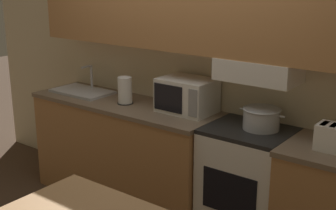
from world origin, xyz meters
TOP-DOWN VIEW (x-y plane):
  - ground_plane at (0.00, 0.00)m, footprint 16.00×16.00m
  - wall_back at (0.01, -0.06)m, footprint 5.45×0.38m
  - lower_counter_main at (-0.63, -0.28)m, footprint 1.81×0.59m
  - stove_range at (0.59, -0.26)m, footprint 0.62×0.53m
  - cooking_pot at (0.66, -0.21)m, footprint 0.36×0.28m
  - microwave at (-0.02, -0.19)m, footprint 0.44×0.33m
  - sink_basin at (-1.16, -0.28)m, footprint 0.57×0.34m
  - paper_towel_roll at (-0.59, -0.31)m, footprint 0.14×0.14m

SIDE VIEW (x-z plane):
  - ground_plane at x=0.00m, z-range 0.00..0.00m
  - stove_range at x=0.59m, z-range 0.00..0.94m
  - lower_counter_main at x=-0.63m, z-range 0.00..0.94m
  - sink_basin at x=-1.16m, z-range 0.83..1.08m
  - cooking_pot at x=0.66m, z-range 0.94..1.10m
  - paper_towel_roll at x=-0.59m, z-range 0.94..1.17m
  - microwave at x=-0.02m, z-range 0.94..1.21m
  - wall_back at x=0.01m, z-range 0.21..2.76m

